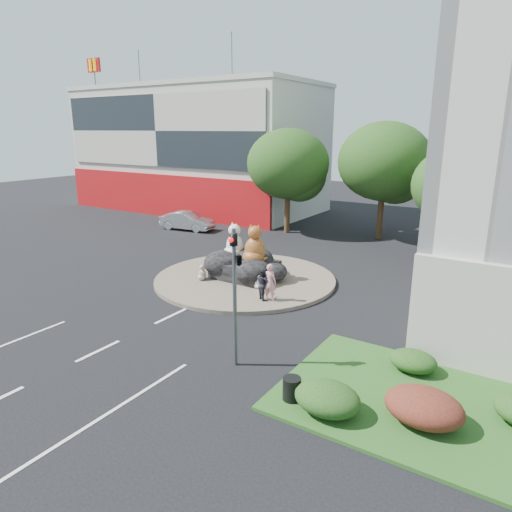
# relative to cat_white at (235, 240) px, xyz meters

# --- Properties ---
(ground) EXTENTS (120.00, 120.00, 0.00)m
(ground) POSITION_rel_cat_white_xyz_m (0.95, -10.37, -2.12)
(ground) COLOR black
(ground) RESTS_ON ground
(roundabout_island) EXTENTS (10.00, 10.00, 0.20)m
(roundabout_island) POSITION_rel_cat_white_xyz_m (0.95, -0.37, -2.02)
(roundabout_island) COLOR brown
(roundabout_island) RESTS_ON ground
(rock_plinth) EXTENTS (3.20, 2.60, 0.90)m
(rock_plinth) POSITION_rel_cat_white_xyz_m (0.95, -0.37, -1.47)
(rock_plinth) COLOR black
(rock_plinth) RESTS_ON roundabout_island
(shophouse_block) EXTENTS (25.20, 12.30, 17.40)m
(shophouse_block) POSITION_rel_cat_white_xyz_m (-17.05, 17.54, 4.07)
(shophouse_block) COLOR #B8B5A6
(shophouse_block) RESTS_ON ground
(grass_verge) EXTENTS (10.00, 6.00, 0.12)m
(grass_verge) POSITION_rel_cat_white_xyz_m (12.95, -7.37, -2.06)
(grass_verge) COLOR #21531B
(grass_verge) RESTS_ON ground
(tree_left) EXTENTS (6.46, 6.46, 8.27)m
(tree_left) POSITION_rel_cat_white_xyz_m (-2.98, 11.69, 3.13)
(tree_left) COLOR #382314
(tree_left) RESTS_ON ground
(tree_mid) EXTENTS (6.84, 6.84, 8.76)m
(tree_mid) POSITION_rel_cat_white_xyz_m (4.02, 13.69, 3.44)
(tree_mid) COLOR #382314
(tree_mid) RESTS_ON ground
(tree_right) EXTENTS (5.70, 5.70, 7.30)m
(tree_right) POSITION_rel_cat_white_xyz_m (10.02, 9.69, 2.51)
(tree_right) COLOR #382314
(tree_right) RESTS_ON ground
(hedge_near_green) EXTENTS (2.00, 1.60, 0.90)m
(hedge_near_green) POSITION_rel_cat_white_xyz_m (9.95, -9.37, -1.55)
(hedge_near_green) COLOR #123B13
(hedge_near_green) RESTS_ON grass_verge
(hedge_red) EXTENTS (2.20, 1.76, 0.99)m
(hedge_red) POSITION_rel_cat_white_xyz_m (12.45, -8.37, -1.50)
(hedge_red) COLOR #461512
(hedge_red) RESTS_ON grass_verge
(hedge_back_green) EXTENTS (1.60, 1.28, 0.72)m
(hedge_back_green) POSITION_rel_cat_white_xyz_m (11.45, -5.57, -1.64)
(hedge_back_green) COLOR #123B13
(hedge_back_green) RESTS_ON grass_verge
(traffic_light) EXTENTS (0.44, 1.24, 5.00)m
(traffic_light) POSITION_rel_cat_white_xyz_m (6.05, -8.38, 1.50)
(traffic_light) COLOR #595B60
(traffic_light) RESTS_ON ground
(cat_white) EXTENTS (1.53, 1.45, 2.04)m
(cat_white) POSITION_rel_cat_white_xyz_m (0.00, 0.00, 0.00)
(cat_white) COLOR silver
(cat_white) RESTS_ON rock_plinth
(cat_tabby) EXTENTS (1.57, 1.45, 2.18)m
(cat_tabby) POSITION_rel_cat_white_xyz_m (1.56, -0.31, 0.07)
(cat_tabby) COLOR #C05928
(cat_tabby) RESTS_ON rock_plinth
(kitten_calico) EXTENTS (0.66, 0.62, 0.90)m
(kitten_calico) POSITION_rel_cat_white_xyz_m (-0.76, -2.01, -1.47)
(kitten_calico) COLOR silver
(kitten_calico) RESTS_ON roundabout_island
(kitten_white) EXTENTS (0.64, 0.64, 0.81)m
(kitten_white) POSITION_rel_cat_white_xyz_m (2.57, -1.50, -1.51)
(kitten_white) COLOR white
(kitten_white) RESTS_ON roundabout_island
(pedestrian_pink) EXTENTS (0.70, 0.49, 1.83)m
(pedestrian_pink) POSITION_rel_cat_white_xyz_m (3.94, -2.67, -1.00)
(pedestrian_pink) COLOR #D18790
(pedestrian_pink) RESTS_ON roundabout_island
(pedestrian_dark) EXTENTS (0.96, 0.92, 1.57)m
(pedestrian_dark) POSITION_rel_cat_white_xyz_m (3.61, -2.70, -1.14)
(pedestrian_dark) COLOR #22212A
(pedestrian_dark) RESTS_ON roundabout_island
(parked_car) EXTENTS (4.82, 2.28, 1.52)m
(parked_car) POSITION_rel_cat_white_xyz_m (-10.57, 8.02, -1.36)
(parked_car) COLOR #B9BDC2
(parked_car) RESTS_ON ground
(litter_bin) EXTENTS (0.75, 0.75, 0.73)m
(litter_bin) POSITION_rel_cat_white_xyz_m (8.77, -9.37, -1.63)
(litter_bin) COLOR black
(litter_bin) RESTS_ON grass_verge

